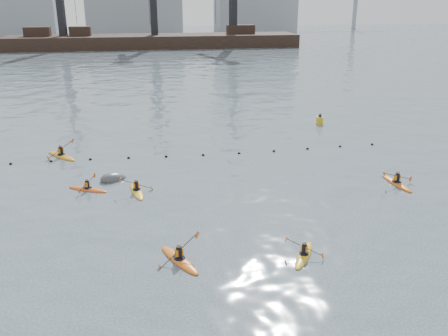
{
  "coord_description": "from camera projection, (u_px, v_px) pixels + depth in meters",
  "views": [
    {
      "loc": [
        -3.48,
        -14.24,
        12.29
      ],
      "look_at": [
        0.9,
        11.47,
        2.8
      ],
      "focal_mm": 38.0,
      "sensor_mm": 36.0,
      "label": 1
    }
  ],
  "objects": [
    {
      "name": "kayaker_4",
      "position": [
        397.0,
        183.0,
        32.84
      ],
      "size": [
        2.34,
        3.47,
        1.22
      ],
      "rotation": [
        0.0,
        0.0,
        3.23
      ],
      "color": "#C75B12",
      "rests_on": "ground"
    },
    {
      "name": "kayaker_2",
      "position": [
        88.0,
        189.0,
        31.84
      ],
      "size": [
        2.85,
        1.88,
        0.99
      ],
      "rotation": [
        0.0,
        0.0,
        1.08
      ],
      "color": "#E25215",
      "rests_on": "ground"
    },
    {
      "name": "skyline",
      "position": [
        157.0,
        6.0,
        154.34
      ],
      "size": [
        141.0,
        28.0,
        22.0
      ],
      "color": "gray",
      "rests_on": "ground"
    },
    {
      "name": "kayaker_5",
      "position": [
        61.0,
        155.0,
        38.43
      ],
      "size": [
        2.9,
        3.25,
        1.41
      ],
      "rotation": [
        0.0,
        0.0,
        0.7
      ],
      "color": "orange",
      "rests_on": "ground"
    },
    {
      "name": "nav_buoy",
      "position": [
        320.0,
        120.0,
        48.16
      ],
      "size": [
        0.7,
        0.7,
        1.28
      ],
      "color": "#C18E13",
      "rests_on": "ground"
    },
    {
      "name": "float_line",
      "position": [
        185.0,
        155.0,
        38.73
      ],
      "size": [
        33.24,
        0.73,
        0.24
      ],
      "color": "black",
      "rests_on": "ground"
    },
    {
      "name": "mooring_buoy",
      "position": [
        114.0,
        179.0,
        33.69
      ],
      "size": [
        2.5,
        2.16,
        1.41
      ],
      "primitive_type": "ellipsoid",
      "rotation": [
        0.0,
        0.21,
        0.54
      ],
      "color": "#3D4042",
      "rests_on": "ground"
    },
    {
      "name": "kayaker_1",
      "position": [
        304.0,
        254.0,
        23.75
      ],
      "size": [
        2.02,
        2.79,
        1.04
      ],
      "rotation": [
        0.0,
        0.0,
        -0.55
      ],
      "color": "gold",
      "rests_on": "ground"
    },
    {
      "name": "kayaker_3",
      "position": [
        137.0,
        190.0,
        31.55
      ],
      "size": [
        2.22,
        3.27,
        1.26
      ],
      "rotation": [
        0.0,
        0.0,
        0.19
      ],
      "color": "yellow",
      "rests_on": "ground"
    },
    {
      "name": "barge_pier",
      "position": [
        154.0,
        40.0,
        119.15
      ],
      "size": [
        72.0,
        19.3,
        29.5
      ],
      "color": "black",
      "rests_on": "ground"
    },
    {
      "name": "kayaker_0",
      "position": [
        179.0,
        259.0,
        23.31
      ],
      "size": [
        2.17,
        3.28,
        1.4
      ],
      "rotation": [
        0.0,
        0.0,
        0.46
      ],
      "color": "orange",
      "rests_on": "ground"
    }
  ]
}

